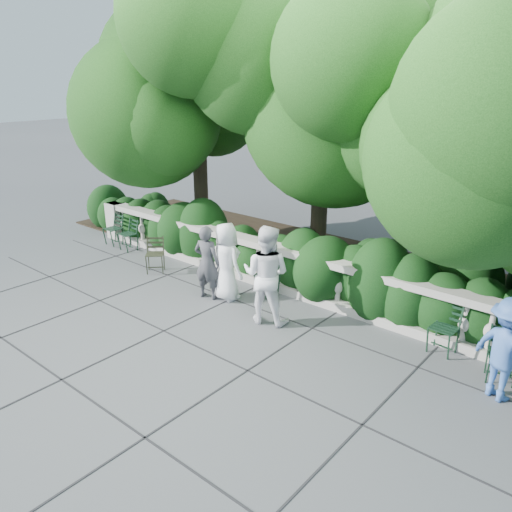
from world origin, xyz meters
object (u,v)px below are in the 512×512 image
Objects in this scene: chair_f at (498,385)px; person_businessman at (227,262)px; chair_d at (261,296)px; chair_weathered at (155,274)px; person_casual_man at (266,275)px; chair_e at (437,355)px; person_woman_grey at (207,263)px; chair_b at (124,251)px; chair_a at (110,246)px; person_older_blue at (506,350)px.

chair_f is 5.28m from person_businessman.
chair_f is (4.72, -0.17, 0.00)m from chair_d.
person_casual_man is (3.41, -0.15, 0.93)m from chair_weathered.
chair_d is 4.72m from chair_f.
person_woman_grey is at bearing -166.55° from chair_e.
person_businessman is 1.04× the size of person_woman_grey.
chair_b is at bearing 121.46° from chair_weathered.
person_woman_grey is (3.73, -0.62, 0.77)m from chair_b.
chair_d is at bearing 158.83° from chair_f.
chair_e is (8.24, 0.18, 0.00)m from chair_b.
chair_b is at bearing -175.32° from chair_e.
chair_a is 0.45× the size of person_casual_man.
person_businessman reaches higher than chair_weathered.
person_casual_man is (1.24, -0.27, 0.12)m from person_businessman.
chair_a is 4.52m from person_woman_grey.
person_casual_man is at bearing 169.51° from chair_f.
person_businessman reaches higher than chair_a.
chair_weathered is at bearing 164.43° from chair_f.
person_woman_grey reaches higher than chair_weathered.
chair_a is at bearing 6.88° from person_businessman.
chair_d is 1.07m from person_businessman.
person_businessman is 1.27m from person_casual_man.
chair_e is (8.92, 0.15, 0.00)m from chair_a.
person_businessman is at bearing -159.16° from person_woman_grey.
chair_a is at bearing -177.16° from chair_b.
person_woman_grey reaches higher than chair_e.
person_casual_man is at bearing -29.30° from chair_d.
chair_a is 1.00× the size of chair_d.
person_older_blue is at bearing 11.01° from chair_d.
chair_d is (4.55, 0.12, 0.00)m from chair_b.
person_older_blue is (1.09, -0.54, 0.77)m from chair_e.
chair_d is at bearing 3.05° from chair_a.
chair_d is 3.69m from chair_e.
person_businessman is 1.05× the size of person_older_blue.
person_casual_man reaches higher than chair_a.
person_businessman is at bearing -29.83° from person_casual_man.
chair_d is at bearing -63.66° from person_casual_man.
chair_e is 0.45× the size of person_casual_man.
chair_d and chair_weathered have the same top height.
chair_e is 3.20m from person_casual_man.
chair_weathered is 0.52× the size of person_businessman.
chair_b is at bearing 6.46° from person_businessman.
chair_weathered is 7.49m from person_older_blue.
chair_a is 10.05m from person_older_blue.
chair_f is 1.00× the size of chair_weathered.
person_older_blue reaches higher than chair_f.
chair_e and chair_weathered have the same top height.
chair_weathered is (-6.36, -0.68, 0.00)m from chair_e.
person_casual_man reaches higher than person_businessman.
person_woman_grey is (1.85, -0.11, 0.77)m from chair_weathered.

